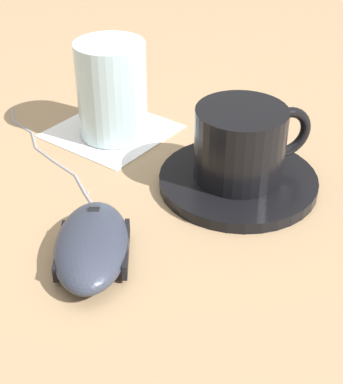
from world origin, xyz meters
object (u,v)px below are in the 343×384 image
at_px(saucer, 238,181).
at_px(drinking_glass, 112,90).
at_px(coffee_cup, 242,143).
at_px(computer_mouse, 92,245).

height_order(saucer, drinking_glass, drinking_glass).
bearing_deg(saucer, drinking_glass, 164.81).
relative_size(coffee_cup, drinking_glass, 0.97).
relative_size(saucer, computer_mouse, 1.20).
xyz_separation_m(saucer, drinking_glass, (-0.16, 0.04, 0.05)).
xyz_separation_m(saucer, computer_mouse, (-0.07, -0.15, 0.01)).
xyz_separation_m(saucer, coffee_cup, (0.00, 0.00, 0.04)).
distance_m(saucer, computer_mouse, 0.17).
xyz_separation_m(coffee_cup, drinking_glass, (-0.16, 0.04, 0.01)).
distance_m(computer_mouse, drinking_glass, 0.22).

